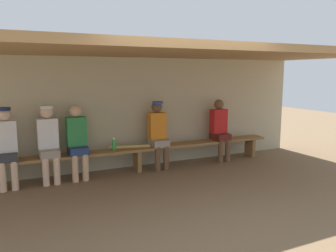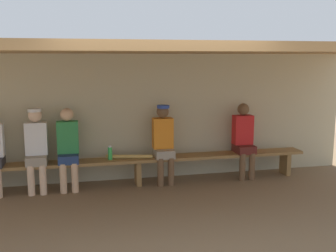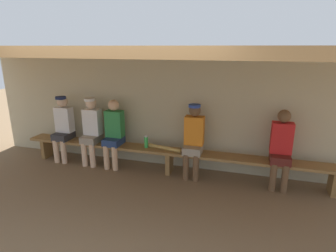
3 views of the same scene
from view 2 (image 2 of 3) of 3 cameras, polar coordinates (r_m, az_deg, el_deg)
The scene contains 10 objects.
ground_plane at distance 5.48m, azimuth -1.81°, elevation -13.17°, with size 24.00×24.00×0.00m, color brown.
back_wall at distance 7.10m, azimuth -4.96°, elevation 1.31°, with size 8.00×0.20×2.20m, color #B7AD8C.
dugout_roof at distance 5.74m, azimuth -3.30°, elevation 10.99°, with size 8.00×2.80×0.12m, color #9E7547.
bench at distance 6.80m, azimuth -4.34°, elevation -5.18°, with size 6.00×0.36×0.46m.
player_leftmost at distance 6.66m, azimuth -14.07°, elevation -2.74°, with size 0.34×0.42×1.34m.
player_in_red at distance 7.25m, azimuth 10.75°, elevation -1.62°, with size 0.34×0.42×1.34m.
player_shirtless_tan at distance 6.80m, azimuth -0.66°, elevation -2.04°, with size 0.34×0.42×1.34m.
player_rightmost at distance 6.69m, azimuth -18.26°, elevation -2.74°, with size 0.34×0.42×1.34m.
water_bottle_orange at distance 6.71m, azimuth -8.26°, elevation -3.84°, with size 0.07×0.07×0.23m.
baseball_bat at distance 6.76m, azimuth -5.56°, elevation -4.37°, with size 0.07×0.07×0.78m, color tan.
Camera 2 is at (-0.96, -4.96, 2.12)m, focal length 42.74 mm.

